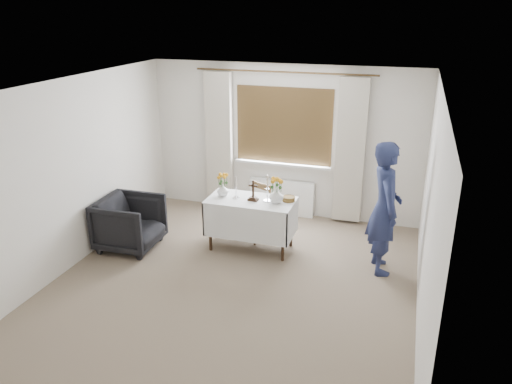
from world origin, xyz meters
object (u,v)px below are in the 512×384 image
Objects in this scene: armchair at (130,223)px; person at (385,208)px; altar_table at (251,224)px; wooden_chair at (254,212)px; flower_vase_left at (223,190)px; wooden_cross at (253,191)px; flower_vase_right at (276,196)px.

person is at bearing -84.29° from armchair.
altar_table is 0.70× the size of person.
altar_table is at bearing -54.58° from wooden_chair.
flower_vase_left is at bearing -113.90° from wooden_chair.
wooden_cross is at bearing 72.31° from person.
armchair is at bearing -163.37° from altar_table.
flower_vase_left reaches higher than armchair.
armchair is at bearing -127.56° from wooden_chair.
flower_vase_left is at bearing 71.66° from person.
person is 2.27m from flower_vase_left.
flower_vase_left is at bearing 177.39° from altar_table.
person reaches higher than armchair.
wooden_cross is at bearing -4.56° from flower_vase_left.
wooden_chair is 1.01× the size of armchair.
person is 1.47m from flower_vase_right.
wooden_chair is 0.71m from flower_vase_right.
altar_table is 0.61m from flower_vase_right.
flower_vase_left is at bearing 178.31° from flower_vase_right.
wooden_cross reaches higher than flower_vase_right.
altar_table is 0.64m from flower_vase_left.
person reaches higher than wooden_chair.
flower_vase_right is at bearing -1.69° from flower_vase_left.
flower_vase_right is at bearing -13.47° from wooden_chair.
armchair is at bearing -159.60° from wooden_cross.
altar_table is 4.18× the size of wooden_cross.
armchair is 1.44m from flower_vase_left.
wooden_cross is at bearing -49.16° from wooden_chair.
wooden_chair is 0.48× the size of person.
person is at bearing 12.96° from wooden_chair.
person is (1.90, -0.40, 0.46)m from wooden_chair.
armchair is at bearing -157.37° from flower_vase_left.
wooden_cross reaches higher than altar_table.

